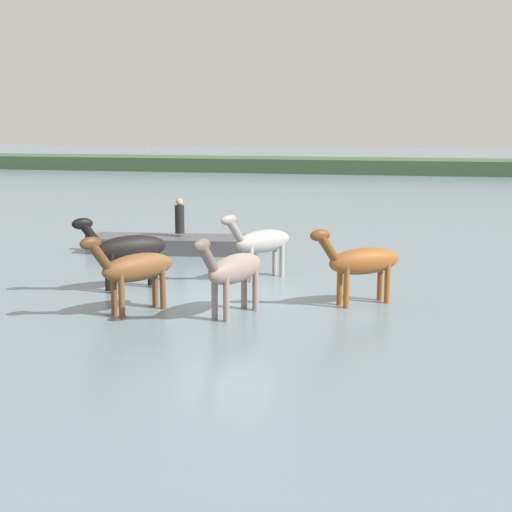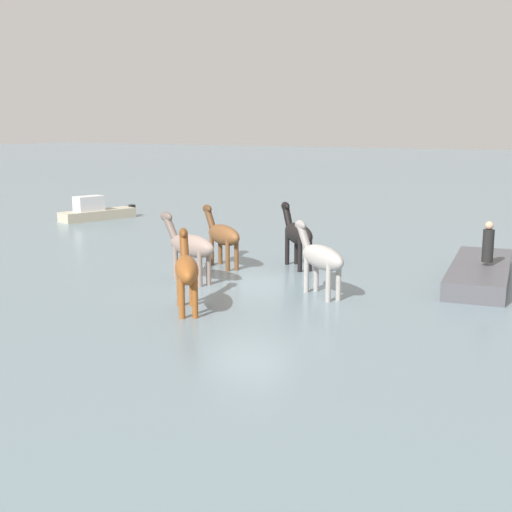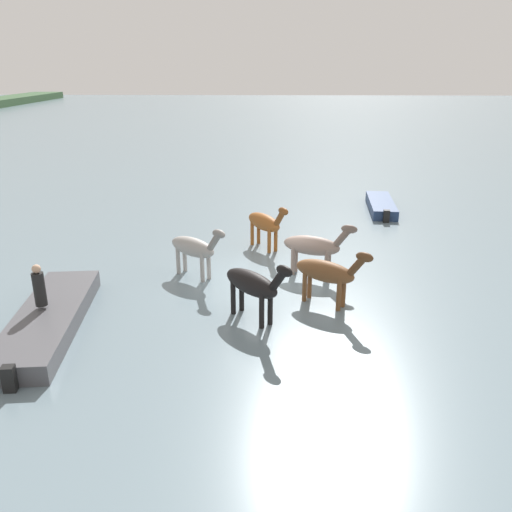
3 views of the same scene
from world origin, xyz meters
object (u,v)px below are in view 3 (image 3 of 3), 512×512
object	(u,v)px
horse_rear_stallion	(253,284)
horse_dark_mare	(194,248)
boat_skiff_near	(381,207)
boat_tender_starboard	(49,322)
person_helmsman_aft	(39,287)
horse_chestnut_trailing	(314,246)
horse_pinto_flank	(327,272)
horse_lead	(265,223)

from	to	relation	value
horse_rear_stallion	horse_dark_mare	size ratio (longest dim) A/B	0.96
horse_rear_stallion	boat_skiff_near	xyz separation A→B (m)	(11.99, -5.93, -0.93)
boat_tender_starboard	person_helmsman_aft	bearing A→B (deg)	46.92
horse_dark_mare	boat_tender_starboard	world-z (taller)	horse_dark_mare
horse_chestnut_trailing	horse_pinto_flank	bearing A→B (deg)	-63.86
boat_skiff_near	person_helmsman_aft	xyz separation A→B (m)	(-12.50, 11.73, 1.01)
horse_dark_mare	boat_tender_starboard	xyz separation A→B (m)	(-3.78, 3.52, -0.87)
horse_rear_stallion	person_helmsman_aft	bearing A→B (deg)	-129.35
horse_dark_mare	horse_pinto_flank	bearing A→B (deg)	11.19
horse_pinto_flank	boat_tender_starboard	xyz separation A→B (m)	(-1.73, 7.76, -0.87)
horse_dark_mare	boat_skiff_near	size ratio (longest dim) A/B	0.50
horse_rear_stallion	person_helmsman_aft	xyz separation A→B (m)	(-0.51, 5.80, 0.07)
horse_dark_mare	boat_tender_starboard	size ratio (longest dim) A/B	0.36
horse_dark_mare	horse_pinto_flank	world-z (taller)	same
horse_rear_stallion	horse_pinto_flank	distance (m)	2.41
horse_rear_stallion	boat_skiff_near	bearing A→B (deg)	109.33
horse_dark_mare	horse_pinto_flank	xyz separation A→B (m)	(-2.05, -4.24, -0.00)
horse_lead	horse_pinto_flank	distance (m)	5.38
horse_lead	horse_chestnut_trailing	bearing A→B (deg)	-4.89
horse_rear_stallion	boat_skiff_near	distance (m)	13.41
horse_dark_mare	person_helmsman_aft	size ratio (longest dim) A/B	1.84
horse_rear_stallion	boat_tender_starboard	bearing A→B (deg)	-127.69
horse_dark_mare	horse_rear_stallion	bearing A→B (deg)	-19.24
horse_rear_stallion	horse_chestnut_trailing	size ratio (longest dim) A/B	0.85
horse_chestnut_trailing	horse_rear_stallion	bearing A→B (deg)	-99.41
horse_lead	boat_tender_starboard	distance (m)	8.98
boat_tender_starboard	horse_lead	bearing A→B (deg)	-47.07
boat_skiff_near	person_helmsman_aft	distance (m)	17.17
person_helmsman_aft	horse_pinto_flank	bearing A→B (deg)	-78.77
horse_rear_stallion	horse_chestnut_trailing	world-z (taller)	horse_rear_stallion
horse_dark_mare	horse_lead	xyz separation A→B (m)	(2.97, -2.33, 0.00)
horse_lead	boat_skiff_near	xyz separation A→B (m)	(5.89, -5.68, -0.89)
boat_tender_starboard	boat_skiff_near	xyz separation A→B (m)	(12.65, -11.53, -0.02)
horse_rear_stallion	person_helmsman_aft	size ratio (longest dim) A/B	1.77
horse_chestnut_trailing	person_helmsman_aft	world-z (taller)	horse_chestnut_trailing
horse_chestnut_trailing	horse_dark_mare	bearing A→B (deg)	-156.24
horse_lead	horse_pinto_flank	xyz separation A→B (m)	(-5.03, -1.91, -0.00)
horse_chestnut_trailing	boat_tender_starboard	distance (m)	8.58
horse_pinto_flank	boat_skiff_near	size ratio (longest dim) A/B	0.52
horse_chestnut_trailing	horse_dark_mare	xyz separation A→B (m)	(-0.23, 4.02, -0.02)
horse_lead	boat_skiff_near	size ratio (longest dim) A/B	0.50
horse_pinto_flank	boat_tender_starboard	world-z (taller)	horse_pinto_flank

